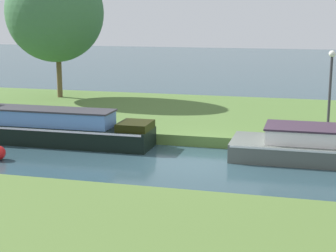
{
  "coord_description": "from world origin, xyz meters",
  "views": [
    {
      "loc": [
        3.43,
        -16.82,
        4.77
      ],
      "look_at": [
        -1.3,
        1.2,
        0.9
      ],
      "focal_mm": 57.99,
      "sensor_mm": 36.0,
      "label": 1
    }
  ],
  "objects": [
    {
      "name": "willow_tree_left",
      "position": [
        -9.41,
        9.18,
        4.82
      ],
      "size": [
        5.12,
        4.54,
        6.96
      ],
      "color": "brown",
      "rests_on": "riverbank_far"
    },
    {
      "name": "ground_plane",
      "position": [
        0.0,
        0.0,
        0.0
      ],
      "size": [
        120.0,
        120.0,
        0.0
      ],
      "primitive_type": "plane",
      "color": "#273F48"
    },
    {
      "name": "mooring_post_near",
      "position": [
        -4.87,
        2.57,
        0.74
      ],
      "size": [
        0.13,
        0.13,
        0.68
      ],
      "primitive_type": "cylinder",
      "color": "#44402F",
      "rests_on": "riverbank_far"
    },
    {
      "name": "riverbank_far",
      "position": [
        0.0,
        7.0,
        0.2
      ],
      "size": [
        72.0,
        10.0,
        0.4
      ],
      "primitive_type": "cube",
      "color": "#4B6A30",
      "rests_on": "ground_plane"
    },
    {
      "name": "slate_narrowboat",
      "position": [
        4.28,
        1.2,
        0.5
      ],
      "size": [
        6.39,
        2.22,
        1.15
      ],
      "color": "#4E554F",
      "rests_on": "ground_plane"
    },
    {
      "name": "black_barge",
      "position": [
        -6.82,
        1.2,
        0.63
      ],
      "size": [
        9.64,
        1.59,
        2.06
      ],
      "color": "black",
      "rests_on": "ground_plane"
    },
    {
      "name": "lamp_post",
      "position": [
        4.17,
        3.67,
        2.32
      ],
      "size": [
        0.24,
        0.24,
        3.07
      ],
      "color": "#333338",
      "rests_on": "riverbank_far"
    }
  ]
}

